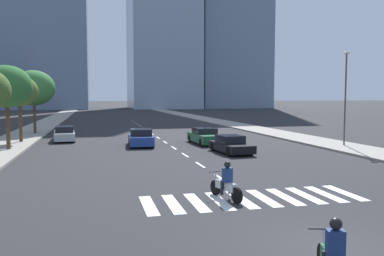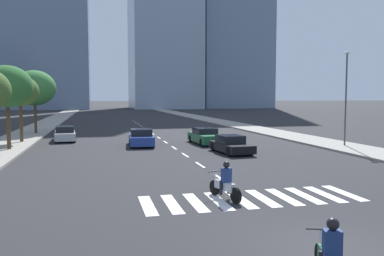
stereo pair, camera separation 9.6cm
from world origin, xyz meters
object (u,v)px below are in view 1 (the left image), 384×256
(motorcycle_lead, at_px, (226,184))
(street_lamp_east, at_px, (346,91))
(sedan_silver_2, at_px, (64,134))
(street_tree_second, at_px, (6,87))
(sedan_green_1, at_px, (205,136))
(sedan_blue_3, at_px, (141,138))
(street_tree_third, at_px, (19,91))
(street_tree_fourth, at_px, (34,88))
(sedan_black_0, at_px, (231,145))

(motorcycle_lead, bearing_deg, street_lamp_east, -62.59)
(sedan_silver_2, distance_m, street_tree_second, 8.11)
(motorcycle_lead, relative_size, sedan_green_1, 0.43)
(sedan_blue_3, bearing_deg, motorcycle_lead, -172.38)
(sedan_blue_3, bearing_deg, street_tree_second, 98.38)
(sedan_silver_2, relative_size, street_tree_third, 0.85)
(sedan_silver_2, relative_size, street_tree_fourth, 0.72)
(sedan_black_0, distance_m, street_tree_fourth, 24.09)
(sedan_black_0, bearing_deg, street_tree_fourth, -144.36)
(sedan_green_1, height_order, street_tree_second, street_tree_second)
(motorcycle_lead, height_order, sedan_blue_3, motorcycle_lead)
(sedan_black_0, distance_m, sedan_green_1, 5.85)
(sedan_black_0, distance_m, street_tree_second, 16.72)
(street_tree_second, height_order, street_tree_fourth, street_tree_fourth)
(street_tree_fourth, bearing_deg, sedan_black_0, -49.26)
(street_tree_second, bearing_deg, sedan_silver_2, 60.40)
(sedan_silver_2, bearing_deg, sedan_blue_3, -134.30)
(sedan_blue_3, height_order, street_tree_second, street_tree_second)
(sedan_blue_3, distance_m, street_tree_fourth, 16.25)
(sedan_green_1, relative_size, street_tree_second, 0.79)
(street_tree_fourth, bearing_deg, street_lamp_east, -33.64)
(sedan_green_1, bearing_deg, street_tree_second, -88.76)
(sedan_black_0, bearing_deg, street_tree_second, -112.38)
(sedan_green_1, xyz_separation_m, street_tree_third, (-15.21, 4.00, 3.82))
(street_tree_third, bearing_deg, sedan_black_0, -32.46)
(street_tree_second, xyz_separation_m, street_tree_fourth, (0.00, 13.15, 0.19))
(sedan_silver_2, distance_m, street_tree_third, 5.27)
(motorcycle_lead, relative_size, sedan_black_0, 0.47)
(motorcycle_lead, distance_m, sedan_green_1, 18.35)
(motorcycle_lead, relative_size, sedan_blue_3, 0.45)
(sedan_silver_2, bearing_deg, street_tree_third, 102.58)
(sedan_black_0, relative_size, sedan_blue_3, 0.97)
(street_tree_fourth, bearing_deg, sedan_silver_2, -63.86)
(street_lamp_east, distance_m, street_tree_third, 26.77)
(street_tree_fourth, bearing_deg, sedan_green_1, -38.56)
(sedan_silver_2, xyz_separation_m, street_tree_third, (-3.46, -1.07, 3.82))
(sedan_black_0, distance_m, sedan_silver_2, 16.22)
(street_lamp_east, height_order, street_tree_second, street_lamp_east)
(sedan_silver_2, height_order, street_tree_fourth, street_tree_fourth)
(sedan_green_1, height_order, sedan_silver_2, sedan_silver_2)
(sedan_green_1, height_order, street_tree_third, street_tree_third)
(sedan_black_0, bearing_deg, motorcycle_lead, -25.13)
(street_lamp_east, relative_size, street_tree_third, 1.30)
(sedan_green_1, xyz_separation_m, street_tree_second, (-15.21, -1.02, 4.08))
(sedan_black_0, distance_m, sedan_blue_3, 8.05)
(sedan_black_0, relative_size, street_tree_second, 0.72)
(sedan_blue_3, height_order, street_lamp_east, street_lamp_east)
(sedan_silver_2, bearing_deg, street_tree_fourth, 21.58)
(sedan_green_1, bearing_deg, motorcycle_lead, -15.62)
(street_lamp_east, height_order, street_tree_third, street_lamp_east)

